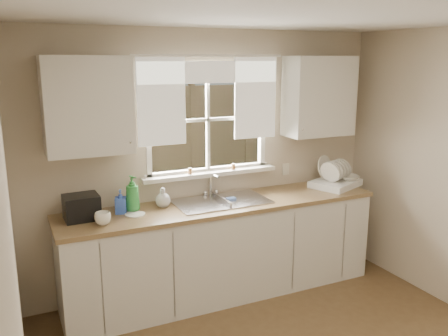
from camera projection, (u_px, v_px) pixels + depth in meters
name	position (u px, v px, depth m)	size (l,w,h in m)	color
room_walls	(347.00, 229.00, 2.81)	(3.62, 4.02, 2.50)	beige
ceiling	(352.00, 7.00, 2.58)	(3.60, 4.00, 0.02)	silver
window	(209.00, 137.00, 4.58)	(1.38, 0.16, 1.06)	white
curtains	(210.00, 90.00, 4.43)	(1.50, 0.03, 0.81)	white
base_cabinets	(223.00, 250.00, 4.53)	(3.00, 0.62, 0.87)	silver
countertop	(223.00, 205.00, 4.43)	(3.04, 0.65, 0.04)	olive
upper_cabinet_left	(87.00, 106.00, 3.86)	(0.70, 0.33, 0.80)	silver
upper_cabinet_right	(319.00, 96.00, 4.81)	(0.70, 0.33, 0.80)	silver
wall_outlet	(286.00, 169.00, 5.02)	(0.08, 0.01, 0.12)	beige
sill_jars	(212.00, 169.00, 4.59)	(0.50, 0.04, 0.06)	brown
sink	(221.00, 209.00, 4.47)	(0.88, 0.52, 0.40)	#B7B7BC
dish_rack	(335.00, 180.00, 4.97)	(0.60, 0.54, 0.31)	white
bowl	(349.00, 178.00, 4.98)	(0.20, 0.20, 0.05)	white
soap_bottle_a	(132.00, 194.00, 4.14)	(0.12, 0.12, 0.32)	green
soap_bottle_b	(121.00, 202.00, 4.10)	(0.09, 0.10, 0.21)	blue
soap_bottle_c	(163.00, 197.00, 4.28)	(0.14, 0.14, 0.18)	beige
saucer	(135.00, 214.00, 4.07)	(0.17, 0.17, 0.01)	white
cup	(103.00, 218.00, 3.83)	(0.13, 0.13, 0.10)	white
black_appliance	(81.00, 207.00, 3.95)	(0.28, 0.24, 0.21)	black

